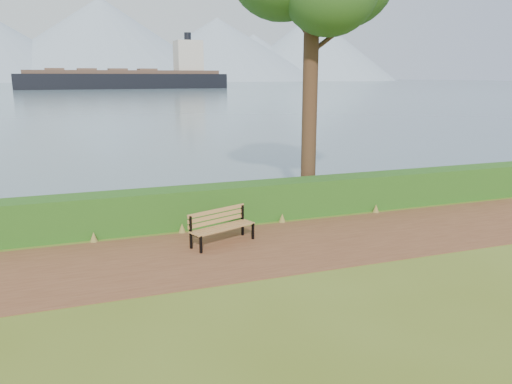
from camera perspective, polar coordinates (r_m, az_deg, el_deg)
name	(u,v)px	position (r m, az deg, el deg)	size (l,w,h in m)	color
ground	(251,254)	(11.00, -0.60, -7.15)	(140.00, 140.00, 0.00)	#53631C
path	(246,250)	(11.27, -1.10, -6.63)	(40.00, 3.40, 0.01)	brown
hedge	(219,204)	(13.23, -4.30, -1.42)	(32.00, 0.85, 1.00)	#1E4313
water	(81,84)	(269.80, -19.41, 11.57)	(700.00, 510.00, 0.00)	#405568
mountains	(62,43)	(416.53, -21.30, 15.54)	(585.00, 190.00, 70.00)	#8297AE
bench	(221,224)	(11.60, -4.08, -3.69)	(1.66, 1.00, 0.80)	black
cargo_ship	(133,79)	(161.81, -13.91, 12.38)	(62.84, 12.62, 18.96)	black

